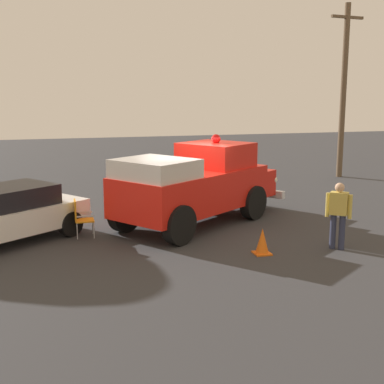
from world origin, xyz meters
TOP-DOWN VIEW (x-y plane):
  - ground_plane at (0.00, 0.00)m, footprint 60.00×60.00m
  - vintage_fire_truck at (-0.34, -0.18)m, footprint 6.10×5.23m
  - classic_hot_rod at (5.02, 0.45)m, footprint 4.61×4.07m
  - lawn_chair_near_truck at (1.46, -1.48)m, footprint 0.62×0.62m
  - lawn_chair_by_car at (1.39, -3.26)m, footprint 0.69×0.69m
  - lawn_chair_spare at (3.08, 0.40)m, footprint 0.50×0.52m
  - spectator_seated at (1.58, -1.44)m, footprint 0.62×0.52m
  - spectator_standing at (-3.00, 3.19)m, footprint 0.55×0.49m
  - utility_pole at (-9.00, -6.73)m, footprint 1.70×0.39m
  - traffic_cone at (-1.05, 3.08)m, footprint 0.40×0.40m

SIDE VIEW (x-z plane):
  - ground_plane at x=0.00m, z-range 0.00..0.00m
  - traffic_cone at x=-1.05m, z-range -0.01..0.63m
  - lawn_chair_near_truck at x=1.46m, z-range 0.08..1.10m
  - lawn_chair_by_car at x=1.39m, z-range 0.08..1.10m
  - lawn_chair_spare at x=3.08m, z-range 0.08..1.10m
  - spectator_seated at x=1.58m, z-range 0.05..1.34m
  - classic_hot_rod at x=5.02m, z-range 0.02..1.48m
  - spectator_standing at x=-3.00m, z-range 0.13..1.80m
  - vintage_fire_truck at x=-0.34m, z-range -0.10..2.49m
  - utility_pole at x=-9.00m, z-range 0.15..7.76m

